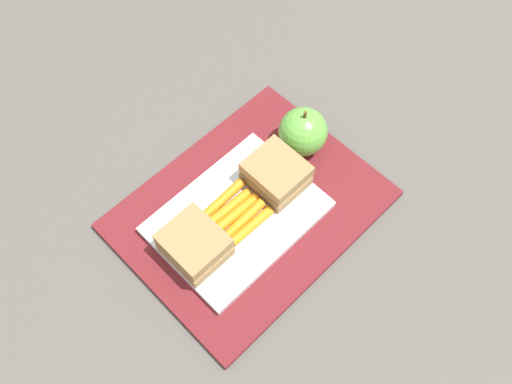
% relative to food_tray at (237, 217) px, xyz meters
% --- Properties ---
extents(ground_plane, '(2.40, 2.40, 0.00)m').
position_rel_food_tray_xyz_m(ground_plane, '(0.03, 0.00, -0.02)').
color(ground_plane, '#56514C').
extents(lunchbag_mat, '(0.36, 0.28, 0.01)m').
position_rel_food_tray_xyz_m(lunchbag_mat, '(0.03, 0.00, -0.01)').
color(lunchbag_mat, maroon).
rests_on(lunchbag_mat, ground_plane).
extents(food_tray, '(0.23, 0.17, 0.01)m').
position_rel_food_tray_xyz_m(food_tray, '(0.00, 0.00, 0.00)').
color(food_tray, white).
rests_on(food_tray, lunchbag_mat).
extents(sandwich_half_left, '(0.07, 0.08, 0.04)m').
position_rel_food_tray_xyz_m(sandwich_half_left, '(-0.08, 0.00, 0.03)').
color(sandwich_half_left, '#9E7A4C').
rests_on(sandwich_half_left, food_tray).
extents(sandwich_half_right, '(0.07, 0.08, 0.04)m').
position_rel_food_tray_xyz_m(sandwich_half_right, '(0.08, 0.00, 0.03)').
color(sandwich_half_right, '#9E7A4C').
rests_on(sandwich_half_right, food_tray).
extents(carrot_sticks_bundle, '(0.08, 0.07, 0.02)m').
position_rel_food_tray_xyz_m(carrot_sticks_bundle, '(0.00, 0.00, 0.01)').
color(carrot_sticks_bundle, orange).
rests_on(carrot_sticks_bundle, food_tray).
extents(apple, '(0.07, 0.07, 0.08)m').
position_rel_food_tray_xyz_m(apple, '(0.16, 0.02, 0.03)').
color(apple, '#66B742').
rests_on(apple, lunchbag_mat).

